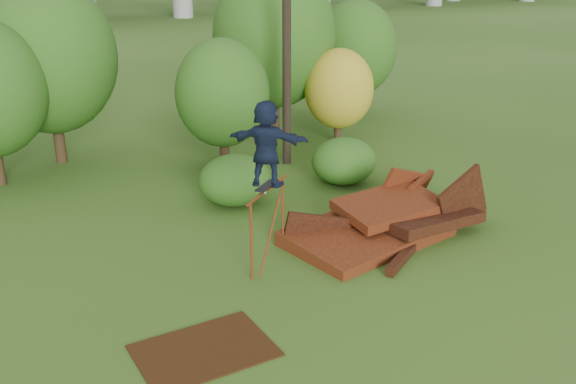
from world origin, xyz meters
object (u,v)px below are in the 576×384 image
flat_plate (204,350)px  utility_pole (287,15)px  skater (266,143)px  scrap_pile (386,223)px

flat_plate → utility_pole: bearing=53.5°
skater → utility_pole: 7.78m
skater → utility_pole: (4.00, 6.36, 2.01)m
flat_plate → utility_pole: utility_pole is taller
scrap_pile → skater: 4.13m
skater → flat_plate: size_ratio=0.80×
skater → utility_pole: utility_pole is taller
utility_pole → skater: bearing=-122.2°
skater → utility_pole: size_ratio=0.20×
scrap_pile → utility_pole: bearing=83.6°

